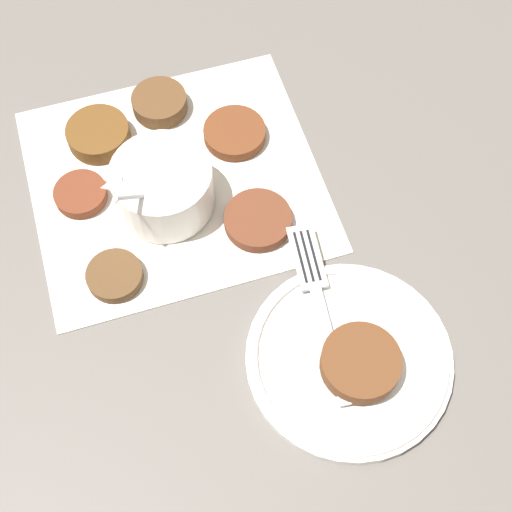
# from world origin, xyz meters

# --- Properties ---
(ground_plane) EXTENTS (4.00, 4.00, 0.00)m
(ground_plane) POSITION_xyz_m (0.00, 0.00, 0.00)
(ground_plane) COLOR #605B56
(napkin) EXTENTS (0.34, 0.32, 0.00)m
(napkin) POSITION_xyz_m (0.01, 0.01, 0.00)
(napkin) COLOR silver
(napkin) RESTS_ON ground_plane
(sauce_bowl) EXTENTS (0.12, 0.11, 0.11)m
(sauce_bowl) POSITION_xyz_m (0.02, 0.04, 0.03)
(sauce_bowl) COLOR white
(sauce_bowl) RESTS_ON napkin
(fritter_0) EXTENTS (0.07, 0.07, 0.02)m
(fritter_0) POSITION_xyz_m (0.01, -0.10, 0.01)
(fritter_0) COLOR brown
(fritter_0) RESTS_ON napkin
(fritter_1) EXTENTS (0.06, 0.06, 0.01)m
(fritter_1) POSITION_xyz_m (0.11, 0.01, 0.01)
(fritter_1) COLOR brown
(fritter_1) RESTS_ON napkin
(fritter_2) EXTENTS (0.07, 0.07, 0.01)m
(fritter_2) POSITION_xyz_m (-0.07, 0.09, 0.01)
(fritter_2) COLOR brown
(fritter_2) RESTS_ON napkin
(fritter_3) EXTENTS (0.07, 0.07, 0.01)m
(fritter_3) POSITION_xyz_m (-0.07, -0.03, 0.01)
(fritter_3) COLOR brown
(fritter_3) RESTS_ON napkin
(fritter_4) EXTENTS (0.07, 0.07, 0.02)m
(fritter_4) POSITION_xyz_m (0.08, -0.07, 0.01)
(fritter_4) COLOR brown
(fritter_4) RESTS_ON napkin
(fritter_5) EXTENTS (0.06, 0.06, 0.01)m
(fritter_5) POSITION_xyz_m (0.09, 0.12, 0.01)
(fritter_5) COLOR brown
(fritter_5) RESTS_ON napkin
(serving_plate) EXTENTS (0.21, 0.21, 0.02)m
(serving_plate) POSITION_xyz_m (-0.12, 0.26, 0.01)
(serving_plate) COLOR white
(serving_plate) RESTS_ON ground_plane
(fritter_on_plate) EXTENTS (0.08, 0.08, 0.02)m
(fritter_on_plate) POSITION_xyz_m (-0.13, 0.27, 0.03)
(fritter_on_plate) COLOR brown
(fritter_on_plate) RESTS_ON serving_plate
(fork) EXTENTS (0.03, 0.20, 0.00)m
(fork) POSITION_xyz_m (-0.11, 0.19, 0.02)
(fork) COLOR silver
(fork) RESTS_ON serving_plate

